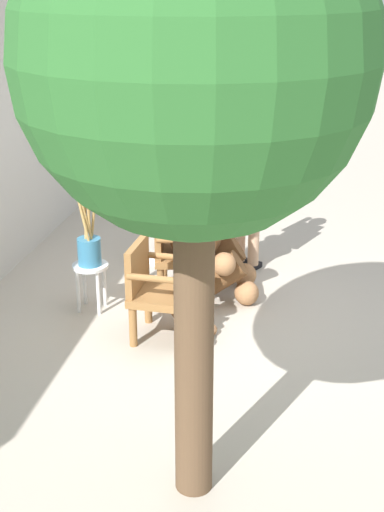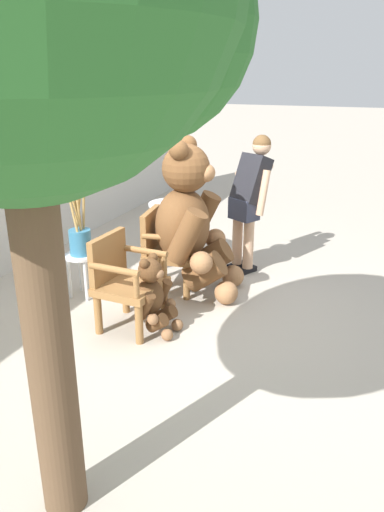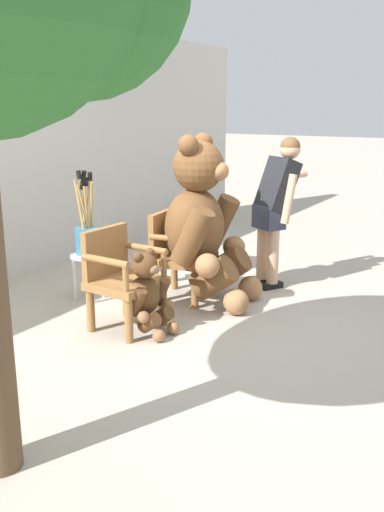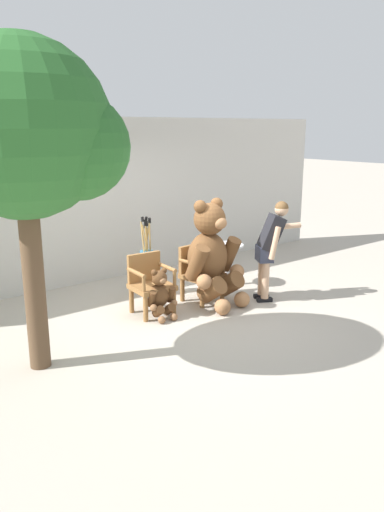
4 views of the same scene
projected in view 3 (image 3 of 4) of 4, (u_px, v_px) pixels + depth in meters
The scene contains 9 objects.
ground_plane at pixel (192, 319), 5.13m from camera, with size 60.00×60.00×0.00m, color #B2A899.
wooden_chair_left at pixel (121, 276), 4.84m from camera, with size 0.59×0.55×0.86m.
wooden_chair_right at pixel (178, 253), 5.60m from camera, with size 0.63×0.60×0.86m.
teddy_bear_large at pixel (203, 222), 5.40m from camera, with size 0.99×0.97×1.61m.
teddy_bear_small at pixel (148, 293), 4.73m from camera, with size 0.43×0.42×0.72m.
person_visitor at pixel (277, 200), 5.87m from camera, with size 0.83×0.48×1.55m.
white_stool at pixel (88, 264), 5.58m from camera, with size 0.34×0.34×0.46m.
brush_bucket at pixel (87, 234), 5.50m from camera, with size 0.22×0.22×0.82m.
round_side_table at pixel (195, 235), 6.43m from camera, with size 0.56×0.56×0.72m.
Camera 3 is at (-4.12, -2.48, 1.87)m, focal length 40.00 mm.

